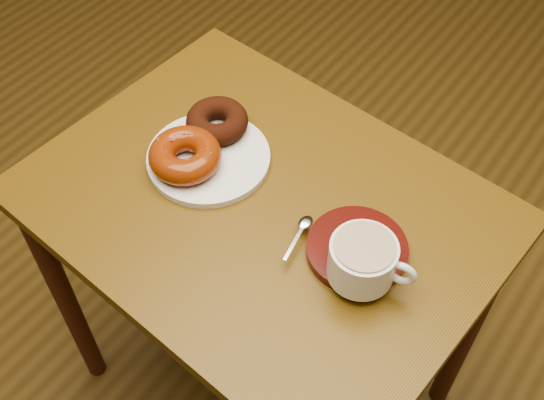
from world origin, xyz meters
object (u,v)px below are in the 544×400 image
Objects in this scene: cafe_table at (263,242)px; coffee_cup at (364,260)px; saucer at (357,249)px; donut_plate at (209,158)px.

coffee_cup is at bearing -4.43° from cafe_table.
coffee_cup reaches higher than cafe_table.
saucer is 1.19× the size of coffee_cup.
coffee_cup is (0.21, -0.03, 0.16)m from cafe_table.
donut_plate is 0.34m from coffee_cup.
saucer reaches higher than cafe_table.
saucer is at bearing 6.45° from cafe_table.
coffee_cup is at bearing -8.41° from donut_plate.
donut_plate reaches higher than cafe_table.
coffee_cup is (0.33, -0.05, 0.04)m from donut_plate.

